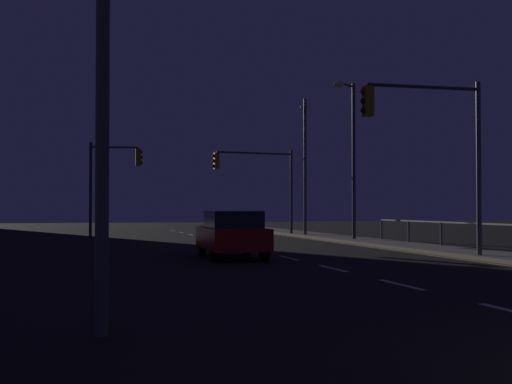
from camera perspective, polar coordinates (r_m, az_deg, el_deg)
name	(u,v)px	position (r m, az deg, el deg)	size (l,w,h in m)	color
ground_plane	(284,257)	(22.81, 2.43, -5.56)	(112.00, 112.00, 0.00)	black
sidewalk_right	(457,252)	(25.55, 16.77, -4.90)	(2.30, 77.00, 0.14)	gray
lane_markings_center	(258,251)	(26.17, 0.15, -5.01)	(0.14, 50.00, 0.01)	silver
lane_edge_line	(365,246)	(29.32, 9.28, -4.60)	(0.14, 53.00, 0.01)	gold
car	(232,233)	(22.30, -2.08, -3.54)	(2.00, 4.47, 1.57)	#B71414
traffic_light_far_right	(256,173)	(39.60, 0.02, 1.64)	(5.07, 0.84, 5.03)	#38383D
traffic_light_overhead_east	(113,172)	(37.21, -12.06, 1.68)	(2.85, 0.38, 5.23)	#2D3033
traffic_light_far_left	(430,131)	(22.21, 14.56, 5.03)	(4.18, 0.36, 5.65)	#4C4C51
street_lamp_across_street	(351,146)	(33.58, 8.10, 3.89)	(1.49, 1.10, 7.75)	#38383D
street_lamp_median	(305,154)	(39.27, 4.20, 3.24)	(0.85, 1.73, 7.88)	#4C4C51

